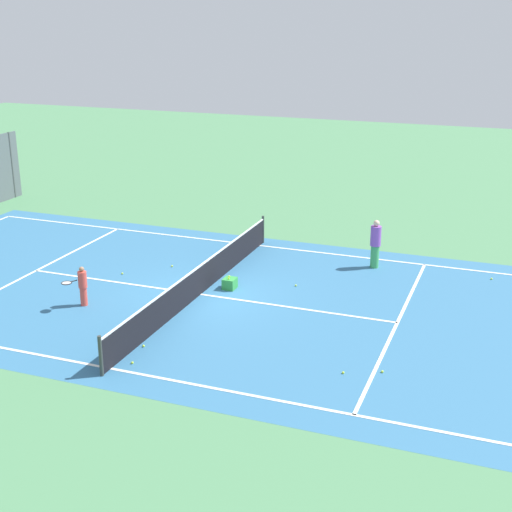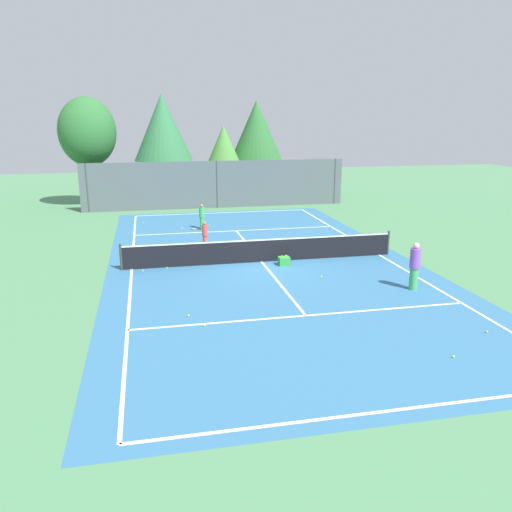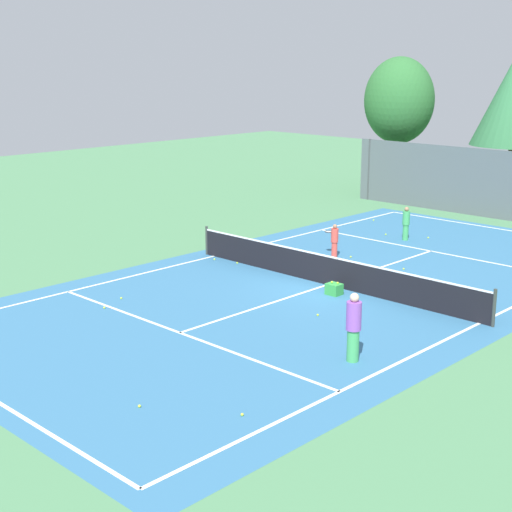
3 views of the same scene
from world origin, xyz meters
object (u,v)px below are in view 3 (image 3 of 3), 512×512
object	(u,v)px
tennis_ball_6	(237,263)
tennis_ball_8	(428,238)
player_2	(354,327)
tennis_ball_3	(318,315)
tennis_ball_1	(271,269)
tennis_ball_7	(404,269)
tennis_ball_10	(214,259)
player_0	(334,240)
tennis_ball_5	(374,220)
ball_crate	(334,289)
player_1	(406,223)
tennis_ball_0	(104,308)
tennis_ball_2	(351,257)
tennis_ball_12	(139,406)
tennis_ball_9	(415,283)
tennis_ball_11	(121,298)
tennis_ball_13	(386,234)
tennis_ball_4	(242,415)

from	to	relation	value
tennis_ball_6	tennis_ball_8	world-z (taller)	same
player_2	tennis_ball_3	xyz separation A→B (m)	(-2.81, 2.06, -0.87)
tennis_ball_1	tennis_ball_3	distance (m)	5.22
tennis_ball_6	tennis_ball_7	world-z (taller)	same
tennis_ball_3	tennis_ball_10	bearing A→B (deg)	161.53
player_0	tennis_ball_5	size ratio (longest dim) A/B	19.37
ball_crate	player_2	bearing A→B (deg)	-46.94
player_1	tennis_ball_0	xyz separation A→B (m)	(-1.46, -13.92, -0.68)
ball_crate	tennis_ball_2	xyz separation A→B (m)	(-2.45, 4.11, -0.15)
tennis_ball_2	tennis_ball_12	bearing A→B (deg)	-71.36
tennis_ball_9	tennis_ball_0	bearing A→B (deg)	-121.41
tennis_ball_11	tennis_ball_12	size ratio (longest dim) A/B	1.00
tennis_ball_13	player_1	bearing A→B (deg)	-10.51
tennis_ball_0	tennis_ball_6	xyz separation A→B (m)	(-0.84, 6.42, 0.00)
player_1	tennis_ball_4	bearing A→B (deg)	-67.84
tennis_ball_6	tennis_ball_3	bearing A→B (deg)	-23.11
tennis_ball_9	tennis_ball_3	bearing A→B (deg)	-93.15
player_2	tennis_ball_7	bearing A→B (deg)	115.40
player_2	tennis_ball_13	xyz separation A→B (m)	(-7.49, 12.27, -0.87)
tennis_ball_3	tennis_ball_5	world-z (taller)	same
tennis_ball_5	tennis_ball_10	xyz separation A→B (m)	(-0.05, -10.01, 0.00)
tennis_ball_5	tennis_ball_11	xyz separation A→B (m)	(1.36, -15.30, 0.00)
player_0	tennis_ball_13	world-z (taller)	player_0
player_1	tennis_ball_8	size ratio (longest dim) A/B	21.07
tennis_ball_12	tennis_ball_13	world-z (taller)	same
tennis_ball_2	tennis_ball_9	world-z (taller)	same
tennis_ball_7	player_1	bearing A→B (deg)	122.63
player_0	tennis_ball_4	distance (m)	13.68
tennis_ball_13	tennis_ball_3	bearing A→B (deg)	-65.36
tennis_ball_0	tennis_ball_5	size ratio (longest dim) A/B	1.00
tennis_ball_11	player_0	bearing A→B (deg)	80.12
tennis_ball_11	tennis_ball_12	world-z (taller)	same
player_0	tennis_ball_0	xyz separation A→B (m)	(-1.11, -9.63, -0.63)
ball_crate	tennis_ball_9	size ratio (longest dim) A/B	7.00
tennis_ball_4	tennis_ball_13	distance (m)	18.01
tennis_ball_4	tennis_ball_9	xyz separation A→B (m)	(-2.72, 10.84, 0.00)
tennis_ball_6	tennis_ball_2	bearing A→B (deg)	55.74
tennis_ball_8	tennis_ball_7	bearing A→B (deg)	-67.58
tennis_ball_3	tennis_ball_6	distance (m)	6.38
tennis_ball_8	player_0	bearing A→B (deg)	-99.47
player_2	tennis_ball_9	world-z (taller)	player_2
player_2	tennis_ball_4	xyz separation A→B (m)	(0.17, -4.03, -0.87)
tennis_ball_10	tennis_ball_11	bearing A→B (deg)	-75.00
tennis_ball_8	tennis_ball_13	bearing A→B (deg)	-156.37
tennis_ball_9	tennis_ball_2	bearing A→B (deg)	159.94
tennis_ball_12	player_0	bearing A→B (deg)	111.09
tennis_ball_3	tennis_ball_10	xyz separation A→B (m)	(-6.86, 2.29, 0.00)
tennis_ball_10	tennis_ball_8	bearing A→B (deg)	66.22
tennis_ball_2	tennis_ball_11	distance (m)	9.32
tennis_ball_6	tennis_ball_12	bearing A→B (deg)	-54.65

